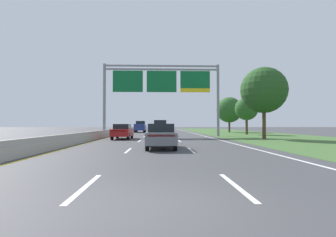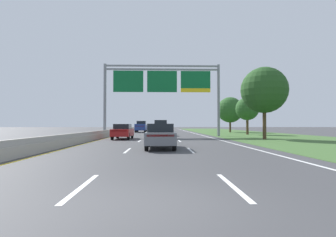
{
  "view_description": "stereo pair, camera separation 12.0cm",
  "coord_description": "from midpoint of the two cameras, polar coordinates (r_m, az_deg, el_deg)",
  "views": [
    {
      "loc": [
        -0.06,
        -5.02,
        1.53
      ],
      "look_at": [
        0.74,
        18.03,
        2.04
      ],
      "focal_mm": 28.25,
      "sensor_mm": 36.0,
      "label": 1
    },
    {
      "loc": [
        0.06,
        -5.03,
        1.53
      ],
      "look_at": [
        0.74,
        18.03,
        2.04
      ],
      "focal_mm": 28.25,
      "sensor_mm": 36.0,
      "label": 2
    }
  ],
  "objects": [
    {
      "name": "ground_plane",
      "position": [
        40.05,
        -1.7,
        -3.47
      ],
      "size": [
        220.0,
        220.0,
        0.0
      ],
      "primitive_type": "plane",
      "color": "#3D3D3F"
    },
    {
      "name": "lane_striping",
      "position": [
        39.6,
        -1.7,
        -3.49
      ],
      "size": [
        11.96,
        106.0,
        0.01
      ],
      "color": "white",
      "rests_on": "ground"
    },
    {
      "name": "grass_verge_right",
      "position": [
        42.41,
        17.53,
        -3.27
      ],
      "size": [
        14.0,
        110.0,
        0.02
      ],
      "primitive_type": "cube",
      "color": "#3D602D",
      "rests_on": "ground"
    },
    {
      "name": "median_barrier_concrete",
      "position": [
        40.58,
        -11.07,
        -2.92
      ],
      "size": [
        0.6,
        110.0,
        0.85
      ],
      "color": "#A8A399",
      "rests_on": "ground"
    },
    {
      "name": "overhead_sign_gantry",
      "position": [
        34.36,
        -1.19,
        7.27
      ],
      "size": [
        15.06,
        0.42,
        9.34
      ],
      "color": "gray",
      "rests_on": "ground"
    },
    {
      "name": "pickup_truck_blue",
      "position": [
        51.33,
        -5.76,
        -1.78
      ],
      "size": [
        2.07,
        5.42,
        2.2
      ],
      "rotation": [
        0.0,
        0.0,
        1.56
      ],
      "color": "navy",
      "rests_on": "ground"
    },
    {
      "name": "car_red_left_lane_sedan",
      "position": [
        27.98,
        -9.62,
        -2.72
      ],
      "size": [
        1.91,
        4.43,
        1.57
      ],
      "rotation": [
        0.0,
        0.0,
        1.55
      ],
      "color": "maroon",
      "rests_on": "ground"
    },
    {
      "name": "car_grey_centre_lane_sedan",
      "position": [
        16.79,
        -1.46,
        -3.7
      ],
      "size": [
        1.83,
        4.41,
        1.57
      ],
      "rotation": [
        0.0,
        0.0,
        1.57
      ],
      "color": "slate",
      "rests_on": "ground"
    },
    {
      "name": "car_white_centre_lane_suv",
      "position": [
        36.53,
        -1.46,
        -1.96
      ],
      "size": [
        2.0,
        4.74,
        2.11
      ],
      "rotation": [
        0.0,
        0.0,
        1.55
      ],
      "color": "silver",
      "rests_on": "ground"
    },
    {
      "name": "roadside_tree_near",
      "position": [
        29.06,
        20.15,
        5.75
      ],
      "size": [
        4.74,
        4.74,
        7.43
      ],
      "color": "#4C3823",
      "rests_on": "ground"
    },
    {
      "name": "roadside_tree_mid",
      "position": [
        41.09,
        16.81,
        2.01
      ],
      "size": [
        3.43,
        3.43,
        5.59
      ],
      "color": "#4C3823",
      "rests_on": "ground"
    },
    {
      "name": "roadside_tree_far",
      "position": [
        52.58,
        13.31,
        1.82
      ],
      "size": [
        4.94,
        4.94,
        6.83
      ],
      "color": "#4C3823",
      "rests_on": "ground"
    }
  ]
}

